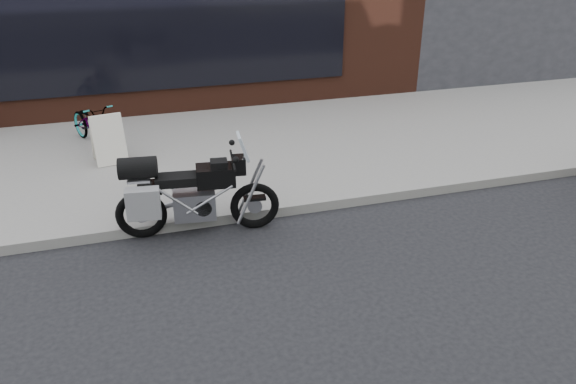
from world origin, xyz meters
name	(u,v)px	position (x,y,z in m)	size (l,w,h in m)	color
near_sidewalk	(232,143)	(0.00, 7.00, 0.07)	(44.00, 6.00, 0.15)	gray
motorcycle	(187,194)	(-1.22, 3.89, 0.61)	(2.22, 0.72, 1.41)	black
bicycle_front	(91,124)	(-2.50, 7.46, 0.55)	(0.54, 1.54, 0.81)	gray
sandwich_sign	(108,138)	(-2.21, 6.55, 0.57)	(0.60, 0.57, 0.84)	white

